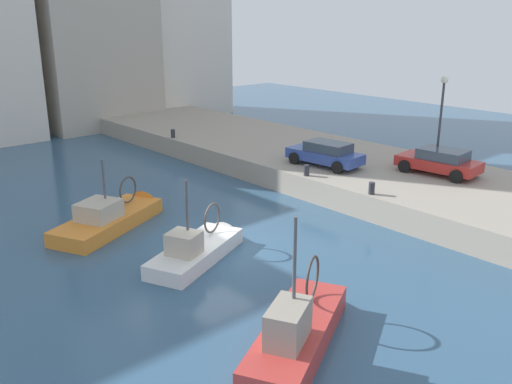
{
  "coord_description": "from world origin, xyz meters",
  "views": [
    {
      "loc": [
        -12.11,
        -16.09,
        8.86
      ],
      "look_at": [
        3.67,
        1.67,
        1.2
      ],
      "focal_mm": 38.56,
      "sensor_mm": 36.0,
      "label": 1
    }
  ],
  "objects_px": {
    "mooring_bollard_mid": "(307,170)",
    "quay_streetlamp": "(442,108)",
    "parked_car_red": "(440,161)",
    "fishing_boat_white": "(201,253)",
    "parked_car_blue": "(326,153)",
    "mooring_bollard_south": "(372,188)",
    "fishing_boat_red": "(300,337)",
    "fishing_boat_orange": "(115,222)",
    "mooring_bollard_north": "(173,133)"
  },
  "relations": [
    {
      "from": "fishing_boat_red",
      "to": "fishing_boat_orange",
      "type": "bearing_deg",
      "value": 87.71
    },
    {
      "from": "parked_car_red",
      "to": "parked_car_blue",
      "type": "bearing_deg",
      "value": 122.4
    },
    {
      "from": "fishing_boat_red",
      "to": "mooring_bollard_south",
      "type": "relative_size",
      "value": 11.15
    },
    {
      "from": "fishing_boat_red",
      "to": "parked_car_blue",
      "type": "relative_size",
      "value": 1.44
    },
    {
      "from": "mooring_bollard_mid",
      "to": "quay_streetlamp",
      "type": "height_order",
      "value": "quay_streetlamp"
    },
    {
      "from": "fishing_boat_white",
      "to": "mooring_bollard_mid",
      "type": "xyz_separation_m",
      "value": [
        8.14,
        2.16,
        1.36
      ]
    },
    {
      "from": "parked_car_blue",
      "to": "mooring_bollard_south",
      "type": "height_order",
      "value": "parked_car_blue"
    },
    {
      "from": "parked_car_red",
      "to": "mooring_bollard_mid",
      "type": "relative_size",
      "value": 7.57
    },
    {
      "from": "parked_car_blue",
      "to": "quay_streetlamp",
      "type": "distance_m",
      "value": 6.22
    },
    {
      "from": "fishing_boat_white",
      "to": "parked_car_blue",
      "type": "bearing_deg",
      "value": 15.23
    },
    {
      "from": "fishing_boat_red",
      "to": "mooring_bollard_north",
      "type": "height_order",
      "value": "fishing_boat_red"
    },
    {
      "from": "fishing_boat_red",
      "to": "parked_car_blue",
      "type": "distance_m",
      "value": 15.06
    },
    {
      "from": "mooring_bollard_mid",
      "to": "fishing_boat_red",
      "type": "bearing_deg",
      "value": -137.33
    },
    {
      "from": "mooring_bollard_mid",
      "to": "mooring_bollard_south",
      "type": "bearing_deg",
      "value": -90.0
    },
    {
      "from": "fishing_boat_red",
      "to": "mooring_bollard_north",
      "type": "bearing_deg",
      "value": 65.38
    },
    {
      "from": "parked_car_red",
      "to": "mooring_bollard_south",
      "type": "bearing_deg",
      "value": 177.37
    },
    {
      "from": "mooring_bollard_south",
      "to": "quay_streetlamp",
      "type": "xyz_separation_m",
      "value": [
        5.65,
        0.2,
        2.98
      ]
    },
    {
      "from": "fishing_boat_orange",
      "to": "mooring_bollard_south",
      "type": "bearing_deg",
      "value": -37.97
    },
    {
      "from": "mooring_bollard_south",
      "to": "parked_car_blue",
      "type": "bearing_deg",
      "value": 65.39
    },
    {
      "from": "fishing_boat_red",
      "to": "mooring_bollard_mid",
      "type": "distance_m",
      "value": 13.02
    },
    {
      "from": "fishing_boat_red",
      "to": "fishing_boat_white",
      "type": "distance_m",
      "value": 6.75
    },
    {
      "from": "mooring_bollard_south",
      "to": "fishing_boat_orange",
      "type": "bearing_deg",
      "value": 142.03
    },
    {
      "from": "parked_car_red",
      "to": "parked_car_blue",
      "type": "relative_size",
      "value": 0.98
    },
    {
      "from": "fishing_boat_white",
      "to": "quay_streetlamp",
      "type": "bearing_deg",
      "value": -6.74
    },
    {
      "from": "fishing_boat_red",
      "to": "parked_car_blue",
      "type": "height_order",
      "value": "fishing_boat_red"
    },
    {
      "from": "fishing_boat_orange",
      "to": "mooring_bollard_north",
      "type": "relative_size",
      "value": 11.91
    },
    {
      "from": "quay_streetlamp",
      "to": "fishing_boat_red",
      "type": "bearing_deg",
      "value": -161.83
    },
    {
      "from": "fishing_boat_orange",
      "to": "mooring_bollard_north",
      "type": "bearing_deg",
      "value": 44.66
    },
    {
      "from": "mooring_bollard_south",
      "to": "mooring_bollard_mid",
      "type": "xyz_separation_m",
      "value": [
        0.0,
        4.0,
        0.0
      ]
    },
    {
      "from": "mooring_bollard_mid",
      "to": "quay_streetlamp",
      "type": "xyz_separation_m",
      "value": [
        5.65,
        -3.8,
        2.98
      ]
    },
    {
      "from": "parked_car_blue",
      "to": "quay_streetlamp",
      "type": "xyz_separation_m",
      "value": [
        3.53,
        -4.42,
        2.58
      ]
    },
    {
      "from": "fishing_boat_white",
      "to": "parked_car_blue",
      "type": "distance_m",
      "value": 10.78
    },
    {
      "from": "mooring_bollard_south",
      "to": "mooring_bollard_north",
      "type": "height_order",
      "value": "same"
    },
    {
      "from": "parked_car_blue",
      "to": "mooring_bollard_mid",
      "type": "xyz_separation_m",
      "value": [
        -2.12,
        -0.63,
        -0.4
      ]
    },
    {
      "from": "fishing_boat_red",
      "to": "mooring_bollard_south",
      "type": "bearing_deg",
      "value": 26.63
    },
    {
      "from": "parked_car_blue",
      "to": "mooring_bollard_mid",
      "type": "distance_m",
      "value": 2.25
    },
    {
      "from": "fishing_boat_orange",
      "to": "mooring_bollard_south",
      "type": "height_order",
      "value": "fishing_boat_orange"
    },
    {
      "from": "mooring_bollard_south",
      "to": "mooring_bollard_north",
      "type": "bearing_deg",
      "value": 90.0
    },
    {
      "from": "mooring_bollard_mid",
      "to": "quay_streetlamp",
      "type": "bearing_deg",
      "value": -33.89
    },
    {
      "from": "fishing_boat_orange",
      "to": "mooring_bollard_mid",
      "type": "distance_m",
      "value": 9.65
    },
    {
      "from": "parked_car_blue",
      "to": "mooring_bollard_mid",
      "type": "bearing_deg",
      "value": -163.49
    },
    {
      "from": "fishing_boat_white",
      "to": "fishing_boat_orange",
      "type": "bearing_deg",
      "value": 99.84
    },
    {
      "from": "fishing_boat_orange",
      "to": "mooring_bollard_south",
      "type": "xyz_separation_m",
      "value": [
        9.05,
        -7.06,
        1.35
      ]
    },
    {
      "from": "parked_car_red",
      "to": "mooring_bollard_mid",
      "type": "xyz_separation_m",
      "value": [
        -5.21,
        4.24,
        -0.4
      ]
    },
    {
      "from": "mooring_bollard_south",
      "to": "parked_car_red",
      "type": "bearing_deg",
      "value": -2.63
    },
    {
      "from": "mooring_bollard_mid",
      "to": "mooring_bollard_north",
      "type": "distance_m",
      "value": 12.0
    },
    {
      "from": "fishing_boat_orange",
      "to": "quay_streetlamp",
      "type": "bearing_deg",
      "value": -25.01
    },
    {
      "from": "parked_car_red",
      "to": "parked_car_blue",
      "type": "xyz_separation_m",
      "value": [
        -3.09,
        4.87,
        0.0
      ]
    },
    {
      "from": "fishing_boat_white",
      "to": "mooring_bollard_south",
      "type": "xyz_separation_m",
      "value": [
        8.14,
        -1.84,
        1.36
      ]
    },
    {
      "from": "fishing_boat_white",
      "to": "mooring_bollard_north",
      "type": "xyz_separation_m",
      "value": [
        8.14,
        14.16,
        1.36
      ]
    }
  ]
}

